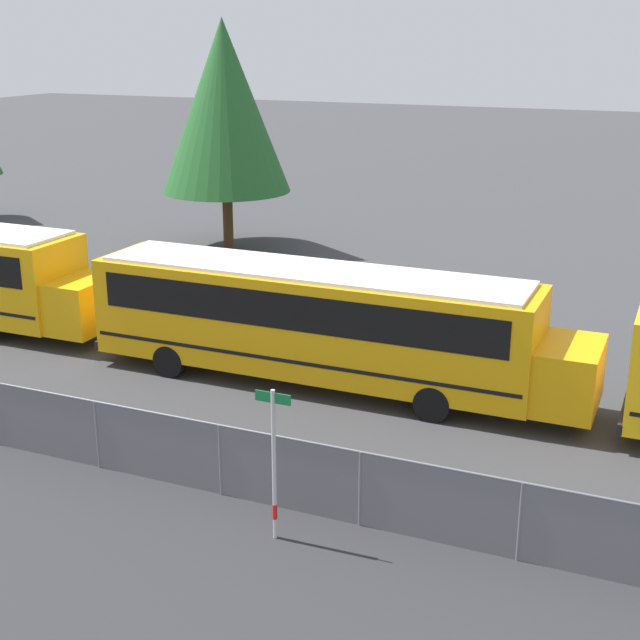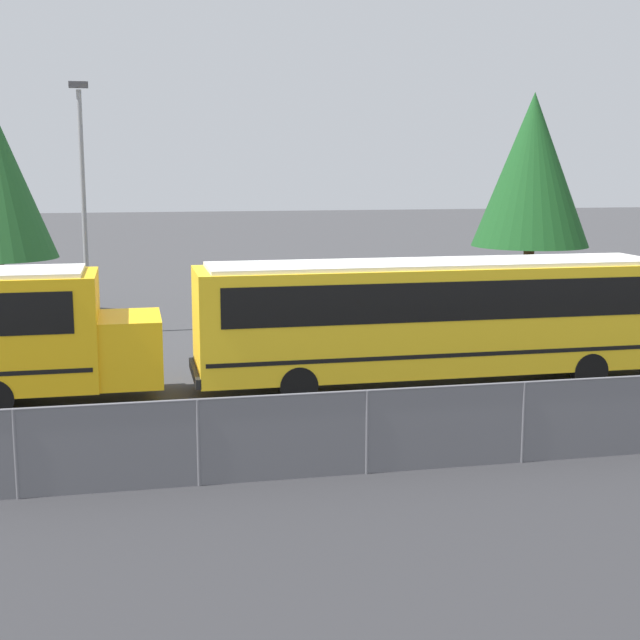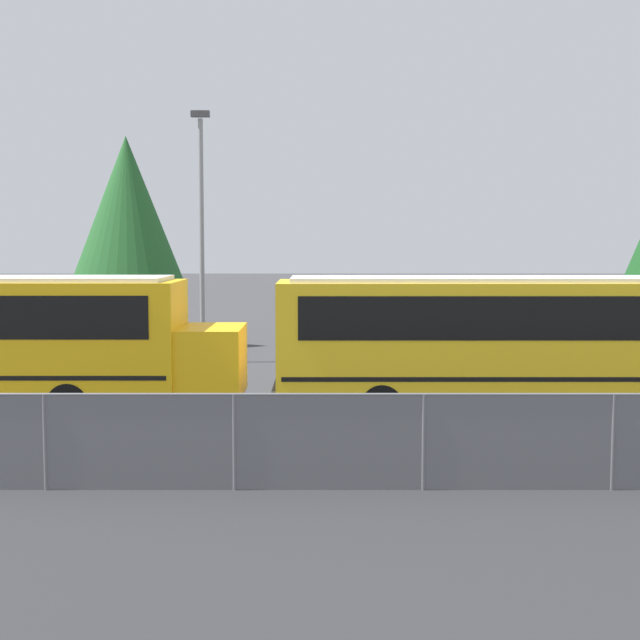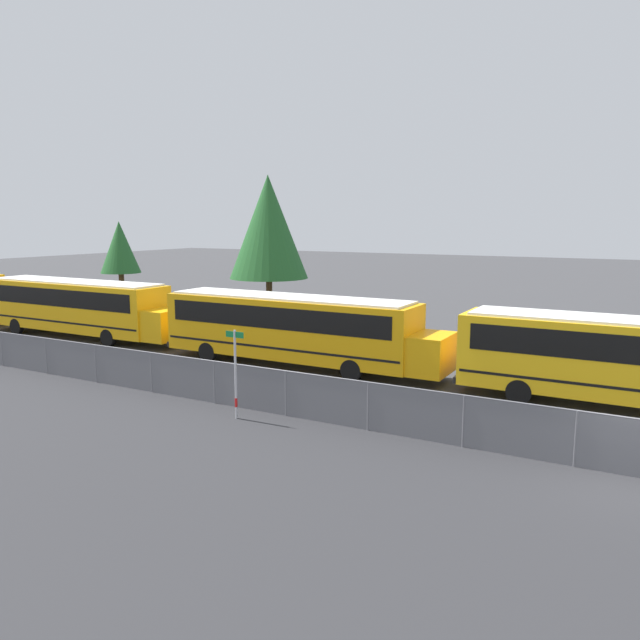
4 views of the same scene
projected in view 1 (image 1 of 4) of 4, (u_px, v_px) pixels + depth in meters
school_bus_2 at (321, 318)px, 23.38m from camera, size 13.56×2.54×3.18m
street_sign at (274, 461)px, 16.19m from camera, size 0.70×0.09×2.99m
tree_2 at (224, 106)px, 37.26m from camera, size 5.48×5.48×9.63m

